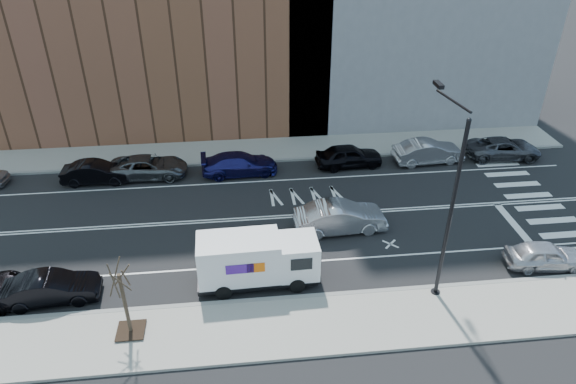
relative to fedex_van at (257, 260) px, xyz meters
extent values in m
plane|color=black|center=(1.35, 5.60, -1.40)|extent=(120.00, 120.00, 0.00)
cube|color=gray|center=(1.35, -3.20, -1.32)|extent=(44.00, 3.60, 0.15)
cube|color=gray|center=(1.35, 14.40, -1.32)|extent=(44.00, 3.60, 0.15)
cube|color=gray|center=(1.35, -1.40, -1.31)|extent=(44.00, 0.25, 0.17)
cube|color=gray|center=(1.35, 12.60, -1.31)|extent=(44.00, 0.25, 0.17)
cylinder|color=black|center=(8.35, -1.80, 3.10)|extent=(0.18, 0.18, 9.00)
cylinder|color=black|center=(8.35, -1.80, -1.30)|extent=(0.44, 0.44, 0.20)
sphere|color=black|center=(8.35, -1.80, 7.55)|extent=(0.20, 0.20, 0.20)
cylinder|color=black|center=(8.35, -0.10, 7.70)|extent=(0.11, 3.49, 0.48)
cube|color=black|center=(8.35, 1.60, 7.80)|extent=(0.25, 0.80, 0.18)
cube|color=#FFF2CC|center=(8.35, 1.60, 7.70)|extent=(0.18, 0.55, 0.03)
cube|color=black|center=(-5.65, -2.80, -1.17)|extent=(1.20, 1.20, 0.04)
cylinder|color=#382B1E|center=(-5.65, -2.80, 0.35)|extent=(0.16, 0.16, 3.20)
cylinder|color=#382B1E|center=(-5.40, -2.80, 1.75)|extent=(0.06, 0.80, 1.44)
cylinder|color=#382B1E|center=(-5.57, -2.56, 1.75)|extent=(0.81, 0.31, 1.19)
cylinder|color=#382B1E|center=(-5.85, -2.65, 1.75)|extent=(0.58, 0.76, 1.50)
cylinder|color=#382B1E|center=(-5.85, -2.95, 1.75)|extent=(0.47, 0.61, 1.37)
cylinder|color=#382B1E|center=(-5.57, -3.04, 1.75)|extent=(0.72, 0.29, 1.13)
cube|color=black|center=(-0.02, 0.00, -0.99)|extent=(5.75, 2.07, 0.28)
cube|color=silver|center=(2.01, 0.05, 0.03)|extent=(1.89, 2.02, 1.84)
cube|color=black|center=(2.94, 0.07, 0.30)|extent=(0.10, 1.70, 0.87)
cube|color=black|center=(2.03, -0.95, 0.30)|extent=(1.01, 0.06, 0.64)
cube|color=black|center=(1.98, 1.05, 0.30)|extent=(1.01, 0.06, 0.64)
cube|color=black|center=(2.91, 0.07, -0.89)|extent=(0.18, 1.84, 0.32)
cube|color=silver|center=(-0.84, -0.02, 0.21)|extent=(3.91, 2.12, 2.12)
cube|color=#47198C|center=(-0.82, -1.05, 0.35)|extent=(1.29, 0.05, 0.51)
cube|color=orange|center=(-0.08, -1.03, 0.35)|extent=(0.83, 0.04, 0.51)
cube|color=#47198C|center=(-0.87, 1.01, 0.35)|extent=(1.29, 0.05, 0.51)
cube|color=orange|center=(-0.13, 1.03, 0.35)|extent=(0.83, 0.04, 0.51)
cylinder|color=black|center=(1.84, -0.87, -1.01)|extent=(0.78, 0.28, 0.77)
cylinder|color=black|center=(1.80, 0.96, -1.01)|extent=(0.78, 0.28, 0.77)
cylinder|color=black|center=(-1.65, -0.96, -1.01)|extent=(0.78, 0.28, 0.77)
cylinder|color=black|center=(-1.69, 0.88, -1.01)|extent=(0.78, 0.28, 0.77)
imported|color=black|center=(-9.85, 11.00, -0.69)|extent=(4.34, 1.56, 1.43)
imported|color=#515459|center=(-6.57, 11.40, -0.69)|extent=(5.14, 2.46, 1.42)
imported|color=navy|center=(-0.54, 11.14, -0.67)|extent=(5.15, 2.32, 1.46)
imported|color=black|center=(6.95, 11.41, -0.62)|extent=(4.67, 2.14, 1.55)
imported|color=#9D9DA1|center=(12.55, 11.39, -0.60)|extent=(4.96, 2.04, 1.60)
imported|color=#43444A|center=(18.15, 11.50, -0.69)|extent=(5.26, 2.71, 1.42)
imported|color=#B1B2B7|center=(4.86, 3.94, -0.56)|extent=(5.19, 2.07, 1.68)
imported|color=black|center=(-9.57, -0.22, -0.69)|extent=(4.44, 1.85, 1.43)
imported|color=silver|center=(14.57, -0.35, -0.72)|extent=(4.13, 1.99, 1.36)
camera|label=1|loc=(-0.60, -19.33, 15.41)|focal=32.00mm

